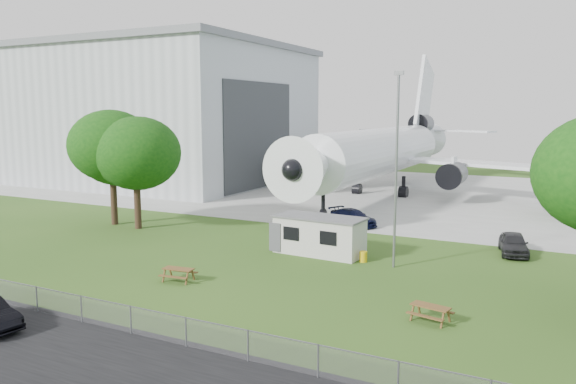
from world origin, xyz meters
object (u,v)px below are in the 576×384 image
at_px(airliner, 383,150).
at_px(picnic_east, 430,321).
at_px(hangar, 144,113).
at_px(picnic_west, 179,281).
at_px(site_cabin, 320,235).

distance_m(airliner, picnic_east, 40.81).
xyz_separation_m(hangar, airliner, (35.97, -0.14, -4.14)).
distance_m(airliner, picnic_west, 38.52).
relative_size(site_cabin, picnic_west, 3.79).
bearing_deg(picnic_east, picnic_west, -166.94).
height_order(airliner, site_cabin, airliner).
relative_size(airliner, site_cabin, 6.99).
bearing_deg(site_cabin, picnic_west, -116.64).
height_order(site_cabin, picnic_west, site_cabin).
height_order(airliner, picnic_west, airliner).
bearing_deg(picnic_west, site_cabin, 56.30).
bearing_deg(site_cabin, picnic_east, -43.15).
xyz_separation_m(hangar, site_cabin, (40.66, -28.89, -8.09)).
height_order(airliner, picnic_east, airliner).
distance_m(hangar, site_cabin, 50.53).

